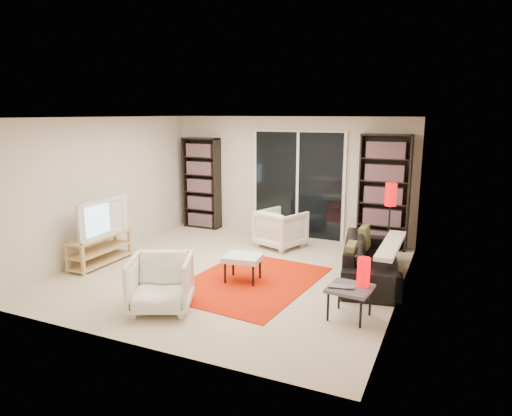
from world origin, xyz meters
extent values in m
plane|color=beige|center=(0.00, 0.00, 0.00)|extent=(5.00, 5.00, 0.00)
cube|color=beige|center=(0.00, 2.50, 1.20)|extent=(5.00, 0.02, 2.40)
cube|color=beige|center=(0.00, -2.50, 1.20)|extent=(5.00, 0.02, 2.40)
cube|color=beige|center=(-2.50, 0.00, 1.20)|extent=(0.02, 5.00, 2.40)
cube|color=beige|center=(2.50, 0.00, 1.20)|extent=(0.02, 5.00, 2.40)
cube|color=white|center=(0.00, 0.00, 2.40)|extent=(5.00, 5.00, 0.02)
cube|color=white|center=(0.20, 2.47, 1.05)|extent=(1.92, 0.06, 2.16)
cube|color=black|center=(0.20, 2.44, 1.05)|extent=(1.80, 0.02, 2.10)
cube|color=white|center=(0.20, 2.42, 1.05)|extent=(0.05, 0.02, 2.10)
cube|color=black|center=(-1.95, 2.34, 0.97)|extent=(0.80, 0.30, 1.95)
cube|color=maroon|center=(-1.95, 2.32, 0.97)|extent=(0.70, 0.22, 1.85)
cube|color=black|center=(1.90, 2.34, 1.05)|extent=(0.90, 0.30, 2.10)
cube|color=maroon|center=(1.90, 2.32, 1.05)|extent=(0.80, 0.22, 2.00)
cube|color=tan|center=(-2.20, -0.55, 0.48)|extent=(0.38, 1.18, 0.04)
cube|color=tan|center=(-2.20, -0.55, 0.25)|extent=(0.38, 1.18, 0.03)
cube|color=tan|center=(-2.20, -0.55, 0.06)|extent=(0.38, 1.18, 0.04)
cube|color=tan|center=(-2.35, -1.10, 0.25)|extent=(0.05, 0.05, 0.50)
cube|color=tan|center=(-2.35, 0.00, 0.25)|extent=(0.05, 0.05, 0.50)
cube|color=tan|center=(-2.04, -1.10, 0.25)|extent=(0.05, 0.05, 0.50)
cube|color=tan|center=(-2.04, 0.00, 0.25)|extent=(0.05, 0.05, 0.50)
imported|color=black|center=(-2.18, -0.55, 0.80)|extent=(0.20, 1.05, 0.60)
cube|color=red|center=(0.42, -0.28, 0.01)|extent=(1.94, 2.48, 0.01)
imported|color=black|center=(2.03, 0.61, 0.30)|extent=(1.13, 2.14, 0.60)
imported|color=silver|center=(0.17, 1.61, 0.35)|extent=(0.97, 0.98, 0.70)
imported|color=silver|center=(-0.21, -1.62, 0.35)|extent=(1.01, 1.02, 0.70)
cube|color=silver|center=(0.30, -0.29, 0.36)|extent=(0.59, 0.51, 0.08)
cylinder|color=black|center=(0.11, -0.49, 0.16)|extent=(0.04, 0.04, 0.32)
cylinder|color=black|center=(0.06, -0.14, 0.16)|extent=(0.04, 0.04, 0.32)
cylinder|color=black|center=(0.54, -0.44, 0.16)|extent=(0.04, 0.04, 0.32)
cylinder|color=black|center=(0.49, -0.09, 0.16)|extent=(0.04, 0.04, 0.32)
cube|color=#48484D|center=(2.03, -0.89, 0.38)|extent=(0.54, 0.54, 0.04)
cylinder|color=black|center=(1.81, -1.07, 0.19)|extent=(0.03, 0.03, 0.38)
cylinder|color=black|center=(1.85, -0.67, 0.19)|extent=(0.03, 0.03, 0.38)
cylinder|color=black|center=(2.21, -1.10, 0.19)|extent=(0.03, 0.03, 0.38)
cylinder|color=black|center=(2.25, -0.71, 0.19)|extent=(0.03, 0.03, 0.38)
imported|color=silver|center=(1.94, -0.99, 0.41)|extent=(0.35, 0.27, 0.03)
cylinder|color=#DC0207|center=(2.16, -0.77, 0.58)|extent=(0.16, 0.16, 0.35)
cylinder|color=black|center=(2.15, 1.35, 0.01)|extent=(0.21, 0.21, 0.03)
cylinder|color=black|center=(2.15, 1.35, 0.51)|extent=(0.03, 0.03, 1.03)
cylinder|color=#DC0207|center=(2.15, 1.35, 1.18)|extent=(0.19, 0.19, 0.37)
camera|label=1|loc=(3.12, -6.10, 2.46)|focal=32.00mm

